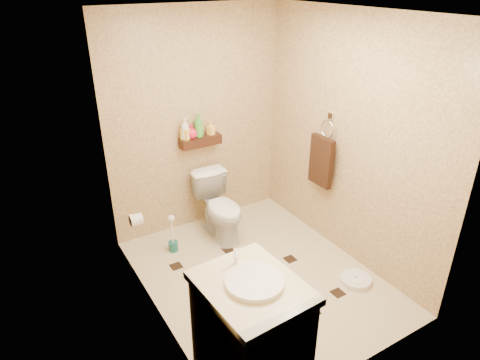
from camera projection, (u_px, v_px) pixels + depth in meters
ground at (259, 276)px, 4.14m from camera, size 2.50×2.50×0.00m
wall_back at (196, 123)px, 4.57m from camera, size 2.00×0.04×2.40m
wall_front at (373, 233)px, 2.65m from camera, size 2.00×0.04×2.40m
wall_left at (149, 192)px, 3.15m from camera, size 0.04×2.50×2.40m
wall_right at (348, 141)px, 4.08m from camera, size 0.04×2.50×2.40m
ceiling at (265, 12)px, 3.09m from camera, size 2.00×2.50×0.02m
wall_shelf at (200, 141)px, 4.59m from camera, size 0.46×0.14×0.10m
floor_accents at (262, 278)px, 4.12m from camera, size 1.22×1.32×0.01m
toilet at (221, 207)px, 4.65m from camera, size 0.41×0.70×0.70m
vanity at (251, 334)px, 2.89m from camera, size 0.63×0.76×1.02m
bathroom_scale at (356, 280)px, 4.05m from camera, size 0.30×0.30×0.06m
toilet_brush at (173, 238)px, 4.46m from camera, size 0.10×0.10×0.43m
towel_ring at (322, 159)px, 4.34m from camera, size 0.12×0.30×0.76m
toilet_paper at (136, 220)px, 3.94m from camera, size 0.12×0.11×0.12m
bottle_a at (185, 129)px, 4.44m from camera, size 0.09×0.09×0.23m
bottle_b at (185, 131)px, 4.45m from camera, size 0.11×0.11×0.18m
bottle_c at (192, 132)px, 4.49m from camera, size 0.14×0.14×0.15m
bottle_d at (198, 125)px, 4.51m from camera, size 0.14×0.14×0.25m
bottle_e at (211, 128)px, 4.60m from camera, size 0.09×0.09×0.15m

